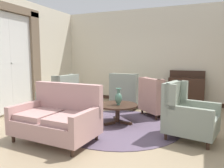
% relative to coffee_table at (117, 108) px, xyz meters
% --- Properties ---
extents(ground, '(8.95, 8.95, 0.00)m').
position_rel_coffee_table_xyz_m(ground, '(0.09, -0.45, -0.37)').
color(ground, '#9E896B').
extents(wall_back, '(6.33, 0.08, 3.12)m').
position_rel_coffee_table_xyz_m(wall_back, '(0.09, 2.74, 1.19)').
color(wall_back, beige).
rests_on(wall_back, ground).
extents(wall_left, '(0.08, 4.47, 3.12)m').
position_rel_coffee_table_xyz_m(wall_left, '(-2.99, 0.51, 1.19)').
color(wall_left, beige).
rests_on(wall_left, ground).
extents(baseboard_back, '(6.17, 0.03, 0.12)m').
position_rel_coffee_table_xyz_m(baseboard_back, '(0.09, 2.69, -0.31)').
color(baseboard_back, '#382319').
rests_on(baseboard_back, ground).
extents(area_rug, '(2.72, 2.72, 0.01)m').
position_rel_coffee_table_xyz_m(area_rug, '(0.09, -0.15, -0.37)').
color(area_rug, '#5B4C60').
rests_on(area_rug, ground).
extents(window_with_curtains, '(0.12, 2.05, 2.88)m').
position_rel_coffee_table_xyz_m(window_with_curtains, '(-2.90, -0.25, 1.15)').
color(window_with_curtains, silver).
extents(coffee_table, '(0.92, 0.92, 0.45)m').
position_rel_coffee_table_xyz_m(coffee_table, '(0.00, 0.00, 0.00)').
color(coffee_table, '#382319').
rests_on(coffee_table, ground).
extents(porcelain_vase, '(0.16, 0.16, 0.38)m').
position_rel_coffee_table_xyz_m(porcelain_vase, '(0.04, -0.05, 0.24)').
color(porcelain_vase, '#4C7A66').
rests_on(porcelain_vase, coffee_table).
extents(settee, '(1.55, 0.99, 1.03)m').
position_rel_coffee_table_xyz_m(settee, '(-0.65, -1.36, 0.04)').
color(settee, tan).
rests_on(settee, ground).
extents(armchair_near_sideboard, '(1.03, 0.94, 1.05)m').
position_rel_coffee_table_xyz_m(armchair_near_sideboard, '(1.53, -0.37, 0.07)').
color(armchair_near_sideboard, gray).
rests_on(armchair_near_sideboard, ground).
extents(armchair_foreground_right, '(0.83, 0.92, 1.05)m').
position_rel_coffee_table_xyz_m(armchair_foreground_right, '(-0.31, 1.55, 0.06)').
color(armchair_foreground_right, gray).
rests_on(armchair_foreground_right, ground).
extents(armchair_near_window, '(0.84, 0.79, 1.09)m').
position_rel_coffee_table_xyz_m(armchair_near_window, '(-1.49, -0.11, 0.09)').
color(armchair_near_window, gray).
rests_on(armchair_near_window, ground).
extents(armchair_beside_settee, '(1.13, 1.13, 1.00)m').
position_rel_coffee_table_xyz_m(armchair_beside_settee, '(0.72, 0.99, 0.05)').
color(armchair_beside_settee, tan).
rests_on(armchair_beside_settee, ground).
extents(side_table, '(0.45, 0.45, 0.70)m').
position_rel_coffee_table_xyz_m(side_table, '(0.93, 0.86, 0.04)').
color(side_table, '#382319').
rests_on(side_table, ground).
extents(sideboard, '(1.05, 0.35, 1.11)m').
position_rel_coffee_table_xyz_m(sideboard, '(1.33, 2.45, 0.14)').
color(sideboard, '#382319').
rests_on(sideboard, ground).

